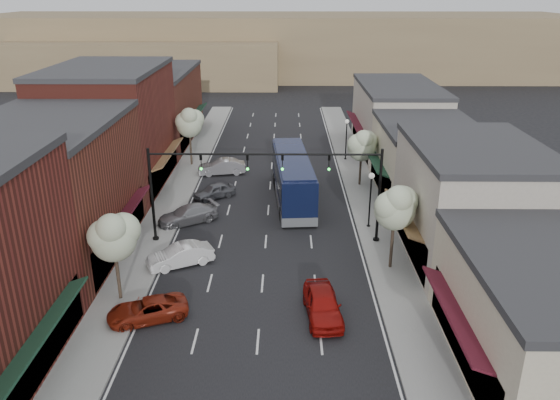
{
  "coord_description": "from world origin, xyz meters",
  "views": [
    {
      "loc": [
        1.41,
        -27.78,
        17.26
      ],
      "look_at": [
        1.01,
        10.68,
        2.2
      ],
      "focal_mm": 35.0,
      "sensor_mm": 36.0,
      "label": 1
    }
  ],
  "objects_px": {
    "lamp_post_far": "(347,133)",
    "tree_left_near": "(114,235)",
    "lamp_post_near": "(371,191)",
    "parked_car_a": "(147,310)",
    "tree_right_far": "(362,144)",
    "parked_car_d": "(214,191)",
    "parked_car_e": "(222,167)",
    "tree_right_near": "(396,206)",
    "tree_left_far": "(189,122)",
    "red_hatchback": "(323,304)",
    "signal_mast_right": "(346,182)",
    "parked_car_b": "(180,255)",
    "signal_mast_left": "(185,181)",
    "parked_car_c": "(188,215)",
    "coach_bus": "(293,177)"
  },
  "relations": [
    {
      "from": "tree_left_far",
      "to": "parked_car_a",
      "type": "height_order",
      "value": "tree_left_far"
    },
    {
      "from": "tree_right_near",
      "to": "lamp_post_near",
      "type": "xyz_separation_m",
      "value": [
        -0.55,
        6.56,
        -1.45
      ]
    },
    {
      "from": "tree_left_far",
      "to": "parked_car_c",
      "type": "distance_m",
      "value": 15.26
    },
    {
      "from": "parked_car_d",
      "to": "red_hatchback",
      "type": "bearing_deg",
      "value": -10.49
    },
    {
      "from": "lamp_post_far",
      "to": "tree_left_near",
      "type": "bearing_deg",
      "value": -119.78
    },
    {
      "from": "tree_right_far",
      "to": "tree_left_far",
      "type": "distance_m",
      "value": 17.66
    },
    {
      "from": "tree_right_far",
      "to": "parked_car_c",
      "type": "relative_size",
      "value": 1.13
    },
    {
      "from": "lamp_post_near",
      "to": "parked_car_a",
      "type": "relative_size",
      "value": 1.01
    },
    {
      "from": "red_hatchback",
      "to": "parked_car_b",
      "type": "distance_m",
      "value": 10.81
    },
    {
      "from": "parked_car_e",
      "to": "lamp_post_near",
      "type": "bearing_deg",
      "value": 34.37
    },
    {
      "from": "signal_mast_right",
      "to": "parked_car_c",
      "type": "distance_m",
      "value": 12.9
    },
    {
      "from": "tree_left_far",
      "to": "parked_car_c",
      "type": "bearing_deg",
      "value": -82.0
    },
    {
      "from": "parked_car_a",
      "to": "parked_car_c",
      "type": "bearing_deg",
      "value": 158.71
    },
    {
      "from": "tree_left_far",
      "to": "red_hatchback",
      "type": "height_order",
      "value": "tree_left_far"
    },
    {
      "from": "tree_left_near",
      "to": "parked_car_d",
      "type": "distance_m",
      "value": 17.5
    },
    {
      "from": "parked_car_b",
      "to": "tree_left_near",
      "type": "bearing_deg",
      "value": -59.06
    },
    {
      "from": "red_hatchback",
      "to": "parked_car_e",
      "type": "distance_m",
      "value": 26.24
    },
    {
      "from": "parked_car_a",
      "to": "parked_car_e",
      "type": "height_order",
      "value": "parked_car_e"
    },
    {
      "from": "tree_left_far",
      "to": "lamp_post_far",
      "type": "height_order",
      "value": "tree_left_far"
    },
    {
      "from": "parked_car_d",
      "to": "tree_right_near",
      "type": "bearing_deg",
      "value": 10.95
    },
    {
      "from": "tree_left_far",
      "to": "lamp_post_near",
      "type": "height_order",
      "value": "tree_left_far"
    },
    {
      "from": "signal_mast_left",
      "to": "parked_car_e",
      "type": "xyz_separation_m",
      "value": [
        0.75,
        15.25,
        -3.86
      ]
    },
    {
      "from": "signal_mast_right",
      "to": "tree_left_near",
      "type": "bearing_deg",
      "value": -149.86
    },
    {
      "from": "tree_right_near",
      "to": "tree_left_near",
      "type": "relative_size",
      "value": 1.05
    },
    {
      "from": "tree_left_far",
      "to": "signal_mast_right",
      "type": "bearing_deg",
      "value": -52.29
    },
    {
      "from": "tree_left_near",
      "to": "tree_right_far",
      "type": "bearing_deg",
      "value": 50.31
    },
    {
      "from": "tree_left_near",
      "to": "parked_car_b",
      "type": "distance_m",
      "value": 6.25
    },
    {
      "from": "signal_mast_right",
      "to": "tree_left_far",
      "type": "relative_size",
      "value": 1.34
    },
    {
      "from": "lamp_post_near",
      "to": "parked_car_d",
      "type": "height_order",
      "value": "lamp_post_near"
    },
    {
      "from": "tree_right_near",
      "to": "parked_car_e",
      "type": "xyz_separation_m",
      "value": [
        -13.21,
        19.31,
        -3.69
      ]
    },
    {
      "from": "red_hatchback",
      "to": "parked_car_d",
      "type": "xyz_separation_m",
      "value": [
        -8.3,
        18.34,
        -0.16
      ]
    },
    {
      "from": "signal_mast_right",
      "to": "lamp_post_near",
      "type": "xyz_separation_m",
      "value": [
        2.18,
        2.5,
        -1.62
      ]
    },
    {
      "from": "parked_car_e",
      "to": "parked_car_b",
      "type": "bearing_deg",
      "value": -12.39
    },
    {
      "from": "tree_right_near",
      "to": "parked_car_b",
      "type": "height_order",
      "value": "tree_right_near"
    },
    {
      "from": "tree_right_far",
      "to": "parked_car_d",
      "type": "height_order",
      "value": "tree_right_far"
    },
    {
      "from": "parked_car_c",
      "to": "parked_car_d",
      "type": "height_order",
      "value": "parked_car_c"
    },
    {
      "from": "signal_mast_right",
      "to": "coach_bus",
      "type": "relative_size",
      "value": 0.64
    },
    {
      "from": "lamp_post_near",
      "to": "parked_car_a",
      "type": "xyz_separation_m",
      "value": [
        -14.0,
        -12.51,
        -2.39
      ]
    },
    {
      "from": "tree_left_near",
      "to": "parked_car_d",
      "type": "height_order",
      "value": "tree_left_near"
    },
    {
      "from": "signal_mast_left",
      "to": "tree_left_far",
      "type": "xyz_separation_m",
      "value": [
        -2.63,
        17.95,
        -0.02
      ]
    },
    {
      "from": "lamp_post_far",
      "to": "parked_car_d",
      "type": "relative_size",
      "value": 1.18
    },
    {
      "from": "tree_right_far",
      "to": "tree_left_far",
      "type": "height_order",
      "value": "tree_left_far"
    },
    {
      "from": "red_hatchback",
      "to": "coach_bus",
      "type": "bearing_deg",
      "value": 89.52
    },
    {
      "from": "signal_mast_right",
      "to": "tree_left_far",
      "type": "bearing_deg",
      "value": 127.71
    },
    {
      "from": "red_hatchback",
      "to": "parked_car_a",
      "type": "relative_size",
      "value": 1.07
    },
    {
      "from": "lamp_post_near",
      "to": "tree_right_far",
      "type": "bearing_deg",
      "value": 86.69
    },
    {
      "from": "tree_right_near",
      "to": "parked_car_d",
      "type": "height_order",
      "value": "tree_right_near"
    },
    {
      "from": "tree_left_far",
      "to": "parked_car_b",
      "type": "bearing_deg",
      "value": -82.77
    },
    {
      "from": "tree_right_near",
      "to": "lamp_post_far",
      "type": "relative_size",
      "value": 1.34
    },
    {
      "from": "tree_right_far",
      "to": "parked_car_e",
      "type": "height_order",
      "value": "tree_right_far"
    }
  ]
}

